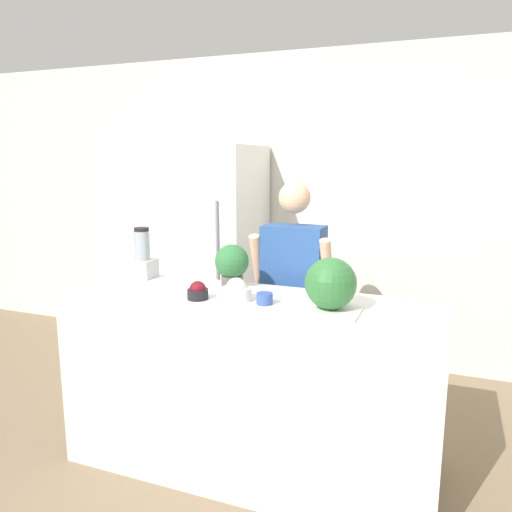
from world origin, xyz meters
TOP-DOWN VIEW (x-y plane):
  - ground_plane at (0.00, 0.00)m, footprint 14.00×14.00m
  - wall_back at (0.00, 2.12)m, footprint 8.00×0.06m
  - counter_island at (0.00, 0.40)m, footprint 2.01×0.79m
  - refrigerator at (-0.89, 1.70)m, footprint 0.77×0.77m
  - person at (0.03, 1.03)m, footprint 0.54×0.26m
  - cutting_board at (0.42, 0.37)m, footprint 0.33×0.27m
  - watermelon at (0.43, 0.39)m, footprint 0.27×0.27m
  - bowl_cherries at (-0.31, 0.34)m, footprint 0.12×0.12m
  - bowl_cream at (-0.10, 0.40)m, footprint 0.17×0.17m
  - bowl_small_blue at (0.07, 0.38)m, footprint 0.09×0.09m
  - blender at (-0.89, 0.67)m, footprint 0.15×0.15m
  - potted_plant at (-0.24, 0.65)m, footprint 0.21×0.21m

SIDE VIEW (x-z plane):
  - ground_plane at x=0.00m, z-range 0.00..0.00m
  - counter_island at x=0.00m, z-range 0.00..0.95m
  - person at x=0.03m, z-range 0.02..1.60m
  - refrigerator at x=-0.89m, z-range 0.00..1.83m
  - cutting_board at x=0.42m, z-range 0.95..0.97m
  - bowl_small_blue at x=0.07m, z-range 0.95..1.02m
  - bowl_cherries at x=-0.31m, z-range 0.95..1.05m
  - bowl_cream at x=-0.10m, z-range 0.94..1.07m
  - blender at x=-0.89m, z-range 0.92..1.25m
  - potted_plant at x=-0.24m, z-range 0.97..1.23m
  - watermelon at x=0.43m, z-range 0.97..1.23m
  - wall_back at x=0.00m, z-range 0.00..2.60m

